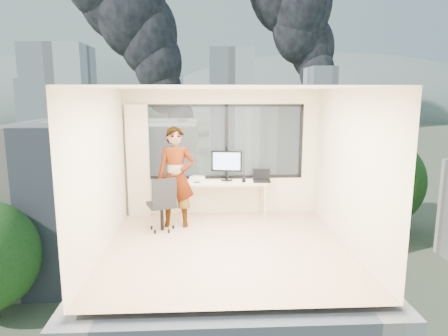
{
  "coord_description": "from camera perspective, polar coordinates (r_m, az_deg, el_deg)",
  "views": [
    {
      "loc": [
        -0.37,
        -6.31,
        2.51
      ],
      "look_at": [
        0.0,
        1.0,
        1.15
      ],
      "focal_mm": 32.18,
      "sensor_mm": 36.0,
      "label": 1
    }
  ],
  "objects": [
    {
      "name": "chair",
      "position": [
        7.52,
        -8.87,
        -4.95
      ],
      "size": [
        0.69,
        0.69,
        1.04
      ],
      "primitive_type": null,
      "rotation": [
        0.0,
        0.0,
        0.37
      ],
      "color": "black",
      "rests_on": "floor"
    },
    {
      "name": "exterior_ground",
      "position": [
        127.39,
        -2.72,
        3.03
      ],
      "size": [
        400.0,
        400.0,
        0.04
      ],
      "primitive_type": "cube",
      "color": "#515B3D",
      "rests_on": "ground"
    },
    {
      "name": "tree_b",
      "position": [
        27.47,
        6.8,
        -15.51
      ],
      "size": [
        7.6,
        7.6,
        9.0
      ],
      "primitive_type": null,
      "color": "#274C19",
      "rests_on": "exterior_ground"
    },
    {
      "name": "cellphone",
      "position": [
        8.1,
        -3.89,
        -2.01
      ],
      "size": [
        0.13,
        0.08,
        0.01
      ],
      "primitive_type": "cube",
      "rotation": [
        0.0,
        0.0,
        0.25
      ],
      "color": "black",
      "rests_on": "desk"
    },
    {
      "name": "curtain",
      "position": [
        8.41,
        -12.09,
        0.98
      ],
      "size": [
        0.45,
        0.14,
        2.3
      ],
      "primitive_type": "cube",
      "color": "beige",
      "rests_on": "floor"
    },
    {
      "name": "wall_right",
      "position": [
        6.85,
        17.39,
        -0.13
      ],
      "size": [
        0.01,
        4.0,
        2.6
      ],
      "primitive_type": "cube",
      "color": "beige",
      "rests_on": "ground"
    },
    {
      "name": "far_tower_c",
      "position": [
        153.23,
        14.49,
        8.85
      ],
      "size": [
        15.0,
        15.0,
        26.0
      ],
      "primitive_type": "cube",
      "color": "silver",
      "rests_on": "exterior_ground"
    },
    {
      "name": "near_bldg_b",
      "position": [
        46.79,
        12.48,
        -0.23
      ],
      "size": [
        14.0,
        13.0,
        16.0
      ],
      "primitive_type": "cube",
      "color": "white",
      "rests_on": "exterior_ground"
    },
    {
      "name": "tree_c",
      "position": [
        52.71,
        22.32,
        -2.92
      ],
      "size": [
        8.4,
        8.4,
        10.0
      ],
      "primitive_type": null,
      "color": "#274C19",
      "rests_on": "exterior_ground"
    },
    {
      "name": "person",
      "position": [
        7.63,
        -6.82,
        -1.31
      ],
      "size": [
        0.72,
        0.49,
        1.91
      ],
      "primitive_type": "imported",
      "rotation": [
        0.0,
        0.0,
        -0.04
      ],
      "color": "#2D2D33",
      "rests_on": "floor"
    },
    {
      "name": "wall_front",
      "position": [
        4.5,
        1.95,
        -5.08
      ],
      "size": [
        4.0,
        0.01,
        2.6
      ],
      "primitive_type": "cube",
      "color": "beige",
      "rests_on": "ground"
    },
    {
      "name": "wall_left",
      "position": [
        6.63,
        -17.07,
        -0.46
      ],
      "size": [
        0.01,
        4.0,
        2.6
      ],
      "primitive_type": "cube",
      "color": "beige",
      "rests_on": "ground"
    },
    {
      "name": "ceiling",
      "position": [
        6.33,
        0.47,
        11.34
      ],
      "size": [
        4.0,
        4.0,
        0.01
      ],
      "primitive_type": "cube",
      "color": "white",
      "rests_on": "ground"
    },
    {
      "name": "hill_a",
      "position": [
        347.94,
        -23.19,
        6.93
      ],
      "size": [
        288.0,
        216.0,
        90.0
      ],
      "primitive_type": "ellipsoid",
      "color": "slate",
      "rests_on": "exterior_ground"
    },
    {
      "name": "smoke_plume_b",
      "position": [
        186.42,
        15.13,
        17.69
      ],
      "size": [
        30.0,
        18.0,
        70.0
      ],
      "primitive_type": null,
      "color": "black",
      "rests_on": "exterior_ground"
    },
    {
      "name": "hill_b",
      "position": [
        341.8,
        14.29,
        7.4
      ],
      "size": [
        300.0,
        220.0,
        96.0
      ],
      "primitive_type": "ellipsoid",
      "color": "slate",
      "rests_on": "exterior_ground"
    },
    {
      "name": "monitor",
      "position": [
        8.22,
        0.38,
        0.38
      ],
      "size": [
        0.64,
        0.23,
        0.62
      ],
      "primitive_type": null,
      "rotation": [
        0.0,
        0.0,
        -0.16
      ],
      "color": "black",
      "rests_on": "desk"
    },
    {
      "name": "near_bldg_a",
      "position": [
        38.52,
        -15.8,
        -4.2
      ],
      "size": [
        16.0,
        12.0,
        14.0
      ],
      "primitive_type": "cube",
      "color": "beige",
      "rests_on": "exterior_ground"
    },
    {
      "name": "handbag",
      "position": [
        8.47,
        5.1,
        -0.85
      ],
      "size": [
        0.27,
        0.18,
        0.19
      ],
      "primitive_type": "ellipsoid",
      "rotation": [
        0.0,
        0.0,
        -0.24
      ],
      "color": "#0D5246",
      "rests_on": "desk"
    },
    {
      "name": "far_tower_b",
      "position": [
        126.6,
        0.9,
        9.81
      ],
      "size": [
        13.0,
        13.0,
        30.0
      ],
      "primitive_type": "cube",
      "color": "silver",
      "rests_on": "exterior_ground"
    },
    {
      "name": "game_console",
      "position": [
        8.37,
        -3.8,
        -1.41
      ],
      "size": [
        0.33,
        0.3,
        0.07
      ],
      "primitive_type": "cube",
      "rotation": [
        0.0,
        0.0,
        -0.27
      ],
      "color": "white",
      "rests_on": "desk"
    },
    {
      "name": "pen_cup",
      "position": [
        8.12,
        2.84,
        -1.69
      ],
      "size": [
        0.07,
        0.07,
        0.09
      ],
      "primitive_type": "cylinder",
      "rotation": [
        0.0,
        0.0,
        0.0
      ],
      "color": "black",
      "rests_on": "desk"
    },
    {
      "name": "floor",
      "position": [
        6.8,
        0.44,
        -11.12
      ],
      "size": [
        4.0,
        4.0,
        0.01
      ],
      "primitive_type": "cube",
      "color": "beige",
      "rests_on": "ground"
    },
    {
      "name": "desk",
      "position": [
        8.26,
        -0.23,
        -4.46
      ],
      "size": [
        1.8,
        0.6,
        0.75
      ],
      "primitive_type": "cube",
      "color": "beige",
      "rests_on": "floor"
    },
    {
      "name": "laptop",
      "position": [
        8.16,
        5.41,
        -1.17
      ],
      "size": [
        0.38,
        0.4,
        0.23
      ],
      "primitive_type": null,
      "rotation": [
        0.0,
        0.0,
        -0.07
      ],
      "color": "black",
      "rests_on": "desk"
    },
    {
      "name": "window_wall",
      "position": [
        8.38,
        -0.01,
        3.77
      ],
      "size": [
        3.3,
        0.16,
        1.55
      ],
      "primitive_type": null,
      "color": "black",
      "rests_on": "ground"
    },
    {
      "name": "far_tower_d",
      "position": [
        167.39,
        -24.0,
        7.71
      ],
      "size": [
        16.0,
        14.0,
        22.0
      ],
      "primitive_type": "cube",
      "color": "silver",
      "rests_on": "exterior_ground"
    },
    {
      "name": "far_tower_a",
      "position": [
        107.1,
        -22.02,
        8.4
      ],
      "size": [
        14.0,
        14.0,
        28.0
      ],
      "primitive_type": "cube",
      "color": "silver",
      "rests_on": "exterior_ground"
    }
  ]
}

